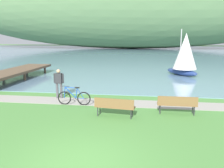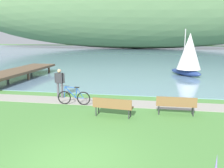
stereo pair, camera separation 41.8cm
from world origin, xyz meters
name	(u,v)px [view 2 (the right image)]	position (x,y,z in m)	size (l,w,h in m)	color
ground_plane	(70,163)	(0.00, 0.00, 0.00)	(200.00, 200.00, 0.00)	#518E42
bay_water	(145,53)	(0.00, 48.20, 0.02)	(180.00, 80.00, 0.04)	#6B8EA8
distant_hillside	(136,2)	(-3.49, 67.15, 13.49)	(112.45, 28.00, 26.90)	#567A4C
shoreline_path	(111,103)	(0.00, 6.47, 0.01)	(60.00, 1.50, 0.01)	#A39E93
park_bench_near_camera	(176,104)	(3.31, 4.95, 0.52)	(1.80, 0.49, 0.88)	brown
park_bench_further_along	(113,106)	(0.50, 4.16, 0.52)	(1.85, 0.70, 0.88)	brown
bicycle_leaning_near_bench	(74,97)	(-1.87, 5.76, 0.40)	(1.77, 0.11, 1.01)	black
person_at_shoreline	(60,81)	(-3.15, 7.03, 0.98)	(0.61, 0.22, 1.71)	#4C4C51
sailboat_nearest_to_shore	(189,54)	(5.27, 16.40, 2.01)	(3.18, 3.47, 4.19)	navy
pier_dock	(17,71)	(-9.00, 12.20, 0.69)	(2.40, 10.00, 0.80)	brown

